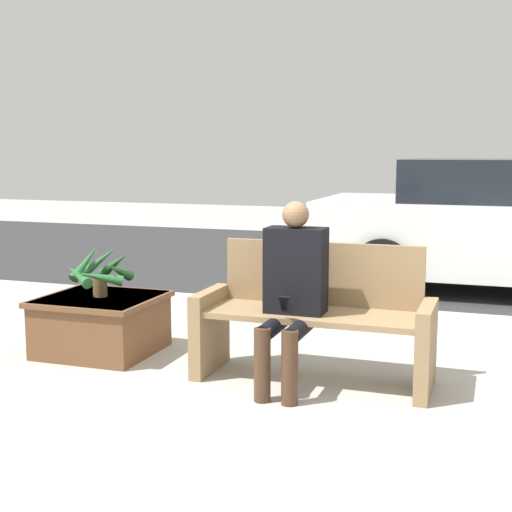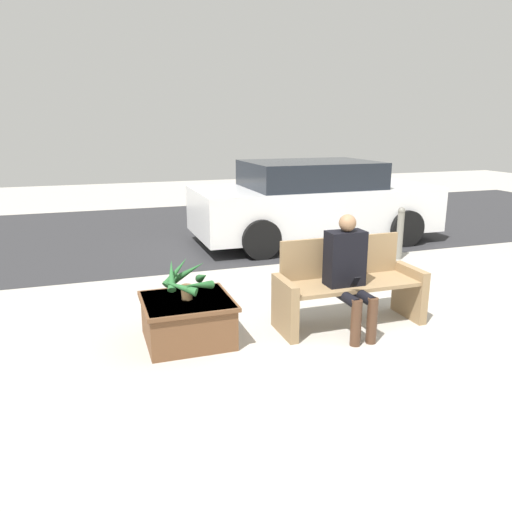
{
  "view_description": "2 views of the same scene",
  "coord_description": "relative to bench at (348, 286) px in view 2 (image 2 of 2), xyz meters",
  "views": [
    {
      "loc": [
        1.01,
        -3.83,
        1.54
      ],
      "look_at": [
        -0.68,
        1.05,
        0.77
      ],
      "focal_mm": 50.0,
      "sensor_mm": 36.0,
      "label": 1
    },
    {
      "loc": [
        -2.69,
        -3.73,
        2.08
      ],
      "look_at": [
        -1.12,
        0.88,
        0.79
      ],
      "focal_mm": 35.0,
      "sensor_mm": 36.0,
      "label": 2
    }
  ],
  "objects": [
    {
      "name": "potted_plant",
      "position": [
        -1.71,
        0.09,
        0.22
      ],
      "size": [
        0.53,
        0.52,
        0.4
      ],
      "color": "brown",
      "rests_on": "planter_box"
    },
    {
      "name": "planter_box",
      "position": [
        -1.71,
        0.09,
        -0.19
      ],
      "size": [
        0.86,
        0.82,
        0.44
      ],
      "color": "brown",
      "rests_on": "ground_plane"
    },
    {
      "name": "bench",
      "position": [
        0.0,
        0.0,
        0.0
      ],
      "size": [
        1.58,
        0.54,
        0.91
      ],
      "color": "#8C704C",
      "rests_on": "ground_plane"
    },
    {
      "name": "parked_car",
      "position": [
        1.32,
        3.68,
        0.3
      ],
      "size": [
        4.33,
        1.98,
        1.45
      ],
      "color": "silver",
      "rests_on": "ground_plane"
    },
    {
      "name": "ground_plane",
      "position": [
        0.15,
        -0.71,
        -0.42
      ],
      "size": [
        30.0,
        30.0,
        0.0
      ],
      "primitive_type": "plane",
      "color": "#ADA89E"
    },
    {
      "name": "person_seated",
      "position": [
        -0.11,
        -0.19,
        0.24
      ],
      "size": [
        0.39,
        0.59,
        1.22
      ],
      "color": "black",
      "rests_on": "ground_plane"
    },
    {
      "name": "road_surface",
      "position": [
        0.15,
        5.42,
        -0.42
      ],
      "size": [
        20.0,
        6.0,
        0.01
      ],
      "primitive_type": "cube",
      "color": "#2D2D30",
      "rests_on": "ground_plane"
    },
    {
      "name": "bollard_post",
      "position": [
        2.08,
        2.08,
        0.01
      ],
      "size": [
        0.11,
        0.11,
        0.83
      ],
      "color": "slate",
      "rests_on": "ground_plane"
    }
  ]
}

